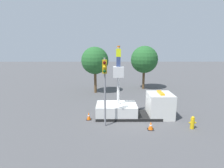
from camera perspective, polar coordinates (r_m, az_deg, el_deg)
The scene contains 9 objects.
ground_plane at distance 16.22m, azimuth 5.24°, elevation -10.50°, with size 120.00×120.00×0.00m, color #4C4C4F.
bucket_truck at distance 16.01m, azimuth 8.14°, elevation -7.59°, with size 6.79×2.36×4.54m.
worker at distance 14.94m, azimuth 2.13°, elevation 9.04°, with size 0.40×0.26×1.75m.
traffic_light_pole at distance 13.09m, azimuth -2.40°, elevation 1.61°, with size 0.34×0.57×5.43m.
fire_hydrant at distance 15.08m, azimuth 24.79°, elevation -11.37°, with size 0.54×0.30×1.01m.
traffic_cone_rear at distance 15.48m, azimuth -7.60°, elevation -10.34°, with size 0.40×0.40×0.71m.
traffic_cone_curbside at distance 14.00m, azimuth 12.53°, elevation -13.16°, with size 0.47×0.47×0.66m.
tree_left_bg at distance 26.20m, azimuth 10.49°, elevation 7.83°, with size 3.94×3.94×6.36m.
tree_right_bg at distance 23.62m, azimuth -5.59°, elevation 7.59°, with size 3.63×3.63×6.23m.
Camera 1 is at (-1.54, -14.91, 6.20)m, focal length 28.00 mm.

